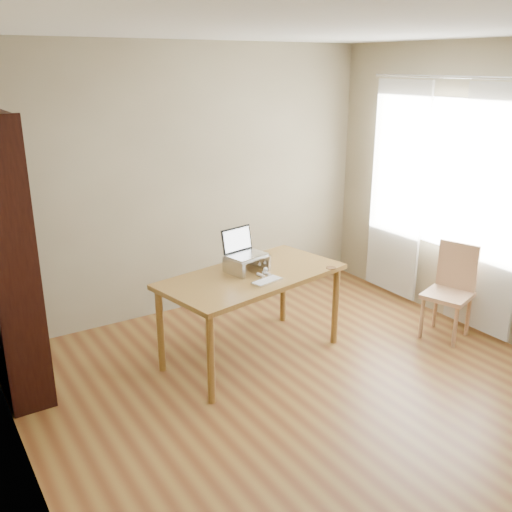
{
  "coord_description": "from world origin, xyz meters",
  "views": [
    {
      "loc": [
        -2.4,
        -2.74,
        2.39
      ],
      "look_at": [
        -0.05,
        0.96,
        0.91
      ],
      "focal_mm": 40.0,
      "sensor_mm": 36.0,
      "label": 1
    }
  ],
  "objects_px": {
    "cat": "(249,263)",
    "chair": "(453,288)",
    "desk": "(252,284)",
    "laptop": "(243,248)",
    "bookshelf": "(6,258)",
    "keyboard": "(267,281)"
  },
  "relations": [
    {
      "from": "cat",
      "to": "chair",
      "type": "relative_size",
      "value": 0.54
    },
    {
      "from": "desk",
      "to": "laptop",
      "type": "xyz_separation_m",
      "value": [
        -0.0,
        0.13,
        0.28
      ]
    },
    {
      "from": "desk",
      "to": "chair",
      "type": "xyz_separation_m",
      "value": [
        1.74,
        -0.64,
        -0.2
      ]
    },
    {
      "from": "cat",
      "to": "laptop",
      "type": "bearing_deg",
      "value": 141.31
    },
    {
      "from": "desk",
      "to": "chair",
      "type": "relative_size",
      "value": 1.9
    },
    {
      "from": "bookshelf",
      "to": "laptop",
      "type": "bearing_deg",
      "value": -13.76
    },
    {
      "from": "bookshelf",
      "to": "laptop",
      "type": "xyz_separation_m",
      "value": [
        1.76,
        -0.43,
        -0.11
      ]
    },
    {
      "from": "laptop",
      "to": "keyboard",
      "type": "xyz_separation_m",
      "value": [
        -0.0,
        -0.35,
        -0.18
      ]
    },
    {
      "from": "bookshelf",
      "to": "desk",
      "type": "height_order",
      "value": "bookshelf"
    },
    {
      "from": "desk",
      "to": "chair",
      "type": "distance_m",
      "value": 1.87
    },
    {
      "from": "bookshelf",
      "to": "cat",
      "type": "distance_m",
      "value": 1.87
    },
    {
      "from": "laptop",
      "to": "desk",
      "type": "bearing_deg",
      "value": -100.5
    },
    {
      "from": "laptop",
      "to": "keyboard",
      "type": "bearing_deg",
      "value": -100.52
    },
    {
      "from": "bookshelf",
      "to": "chair",
      "type": "height_order",
      "value": "bookshelf"
    },
    {
      "from": "bookshelf",
      "to": "laptop",
      "type": "height_order",
      "value": "bookshelf"
    },
    {
      "from": "laptop",
      "to": "cat",
      "type": "bearing_deg",
      "value": -42.09
    },
    {
      "from": "laptop",
      "to": "chair",
      "type": "height_order",
      "value": "laptop"
    },
    {
      "from": "desk",
      "to": "cat",
      "type": "relative_size",
      "value": 3.53
    },
    {
      "from": "laptop",
      "to": "chair",
      "type": "relative_size",
      "value": 0.4
    },
    {
      "from": "keyboard",
      "to": "desk",
      "type": "bearing_deg",
      "value": 76.77
    },
    {
      "from": "keyboard",
      "to": "chair",
      "type": "height_order",
      "value": "chair"
    },
    {
      "from": "desk",
      "to": "keyboard",
      "type": "distance_m",
      "value": 0.24
    }
  ]
}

